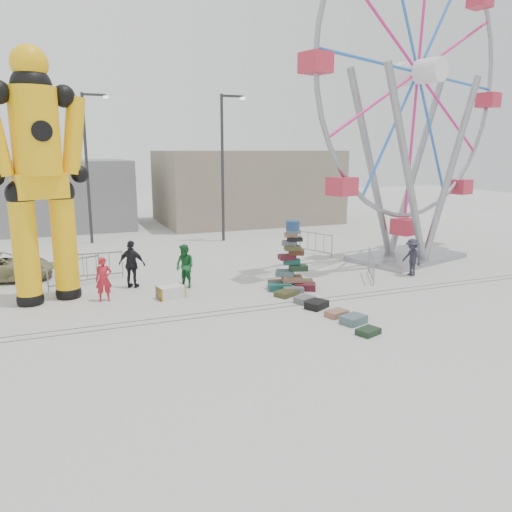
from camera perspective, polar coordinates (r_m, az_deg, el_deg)
name	(u,v)px	position (r m, az deg, el deg)	size (l,w,h in m)	color
ground	(262,316)	(15.58, 0.67, -6.92)	(90.00, 90.00, 0.00)	#9E9E99
track_line_near	(255,311)	(16.10, -0.15, -6.27)	(40.00, 0.04, 0.01)	#47443F
track_line_far	(250,307)	(16.46, -0.67, -5.86)	(40.00, 0.04, 0.01)	#47443F
building_right	(246,186)	(36.00, -1.18, 7.97)	(12.00, 8.00, 5.00)	gray
building_left	(50,194)	(35.73, -22.44, 6.55)	(10.00, 8.00, 4.40)	gray
lamp_post_right	(224,161)	(28.01, -3.68, 10.84)	(1.41, 0.25, 8.00)	#2D2D30
lamp_post_left	(88,161)	(28.67, -18.62, 10.27)	(1.41, 0.25, 8.00)	#2D2D30
suitcase_tower	(292,270)	(18.49, 4.10, -1.59)	(1.98, 1.63, 2.55)	#1B514E
crash_test_dummy	(38,168)	(17.85, -23.60, 9.24)	(3.39, 1.51, 8.53)	black
ferris_wheel	(416,98)	(24.20, 17.85, 16.81)	(12.32, 4.50, 14.84)	gray
steamer_trunk	(171,292)	(17.65, -9.70, -4.08)	(0.91, 0.53, 0.43)	silver
row_case_0	(286,293)	(17.73, 3.50, -4.26)	(0.80, 0.54, 0.19)	#414120
row_case_1	(305,300)	(17.00, 5.57, -4.98)	(0.64, 0.47, 0.21)	slate
row_case_2	(317,305)	(16.46, 6.96, -5.54)	(0.74, 0.53, 0.23)	black
row_case_3	(337,313)	(15.77, 9.20, -6.49)	(0.67, 0.46, 0.19)	#96664C
row_case_4	(354,319)	(15.22, 11.09, -7.13)	(0.73, 0.54, 0.24)	#4C676D
row_case_5	(368,331)	(14.45, 12.70, -8.41)	(0.64, 0.46, 0.17)	#1B311D
barricade_dummy_b	(74,272)	(19.96, -20.05, -1.77)	(2.00, 0.10, 1.10)	gray
barricade_dummy_c	(96,266)	(20.80, -17.78, -1.07)	(2.00, 0.10, 1.10)	gray
barricade_wheel_front	(371,266)	(20.33, 13.03, -1.09)	(2.00, 0.10, 1.10)	gray
barricade_wheel_back	(316,243)	(24.71, 6.83, 1.44)	(2.00, 0.10, 1.10)	gray
pedestrian_red	(104,279)	(17.71, -17.01, -2.56)	(0.55, 0.36, 1.52)	#B31927
pedestrian_green	(185,266)	(18.75, -8.13, -1.17)	(0.79, 0.62, 1.63)	#175C28
pedestrian_black	(132,264)	(19.11, -13.99, -0.92)	(1.05, 0.44, 1.78)	black
pedestrian_grey	(412,257)	(21.33, 17.39, -0.14)	(0.99, 0.57, 1.53)	#24232F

